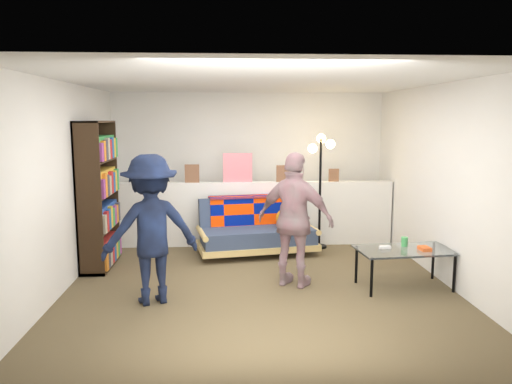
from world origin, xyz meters
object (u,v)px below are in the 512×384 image
floor_lamp (321,168)px  bookshelf (98,200)px  person_left (151,229)px  person_right (295,220)px  coffee_table (405,252)px  futon_sofa (257,231)px

floor_lamp → bookshelf: bearing=-165.5°
person_left → person_right: size_ratio=1.01×
bookshelf → person_left: 1.65m
bookshelf → floor_lamp: (3.14, 0.81, 0.33)m
bookshelf → floor_lamp: size_ratio=1.12×
floor_lamp → person_left: floor_lamp is taller
bookshelf → coffee_table: bookshelf is taller
futon_sofa → person_right: bearing=-76.5°
futon_sofa → floor_lamp: 1.37m
person_right → floor_lamp: bearing=-79.5°
coffee_table → person_left: (-2.90, -0.29, 0.37)m
floor_lamp → person_right: bearing=-109.7°
bookshelf → person_left: size_ratio=1.21×
futon_sofa → person_left: bearing=-123.8°
bookshelf → coffee_table: 3.98m
futon_sofa → person_right: person_right is taller
bookshelf → floor_lamp: 3.26m
futon_sofa → coffee_table: bearing=-44.4°
futon_sofa → floor_lamp: bearing=17.6°
futon_sofa → coffee_table: size_ratio=1.57×
coffee_table → floor_lamp: floor_lamp is taller
floor_lamp → person_right: floor_lamp is taller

